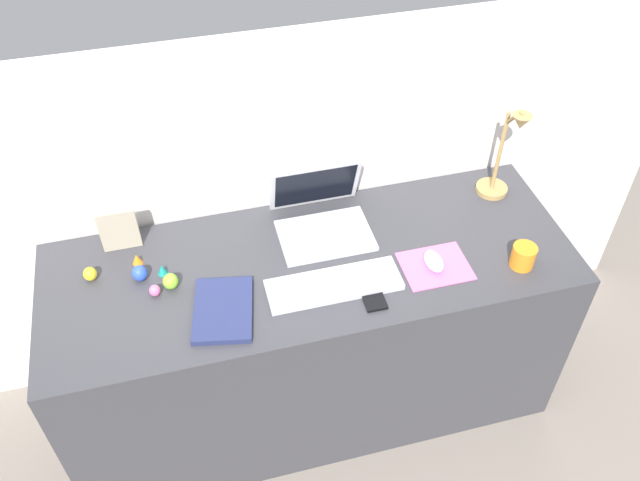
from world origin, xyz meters
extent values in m
plane|color=slate|center=(0.00, 0.00, 0.00)|extent=(6.00, 6.00, 0.00)
cube|color=silver|center=(0.00, 0.34, 0.68)|extent=(2.88, 0.05, 1.35)
cube|color=#38383D|center=(0.00, 0.00, 0.37)|extent=(1.68, 0.61, 0.74)
cube|color=silver|center=(0.07, 0.10, 0.75)|extent=(0.30, 0.21, 0.01)
cube|color=silver|center=(0.07, 0.24, 0.85)|extent=(0.30, 0.07, 0.19)
cube|color=black|center=(0.07, 0.23, 0.85)|extent=(0.27, 0.06, 0.17)
cube|color=silver|center=(0.04, -0.12, 0.75)|extent=(0.41, 0.13, 0.02)
cube|color=pink|center=(0.37, -0.12, 0.74)|extent=(0.21, 0.17, 0.00)
ellipsoid|color=silver|center=(0.37, -0.11, 0.76)|extent=(0.06, 0.10, 0.03)
cube|color=black|center=(0.14, -0.18, 0.74)|extent=(0.07, 0.13, 0.01)
cylinder|color=#A5844C|center=(0.70, 0.18, 0.75)|extent=(0.11, 0.11, 0.02)
cylinder|color=#A5844C|center=(0.70, 0.18, 0.91)|extent=(0.01, 0.01, 0.31)
cylinder|color=#A5844C|center=(0.70, 0.14, 1.07)|extent=(0.01, 0.07, 0.08)
cone|color=#A5844C|center=(0.70, 0.10, 1.08)|extent=(0.06, 0.06, 0.05)
cube|color=navy|center=(-0.30, -0.13, 0.75)|extent=(0.21, 0.27, 0.02)
cube|color=#B2A58C|center=(-0.57, 0.22, 0.81)|extent=(0.12, 0.02, 0.15)
cylinder|color=orange|center=(0.64, -0.18, 0.78)|extent=(0.08, 0.08, 0.08)
ellipsoid|color=blue|center=(-0.52, 0.06, 0.77)|extent=(0.05, 0.05, 0.05)
ellipsoid|color=#8CDB33|center=(-0.43, 0.01, 0.77)|extent=(0.05, 0.05, 0.05)
ellipsoid|color=yellow|center=(-0.67, 0.10, 0.76)|extent=(0.04, 0.04, 0.05)
cone|color=orange|center=(-0.53, 0.14, 0.76)|extent=(0.03, 0.03, 0.04)
cone|color=teal|center=(-0.45, 0.07, 0.76)|extent=(0.03, 0.03, 0.04)
ellipsoid|color=pink|center=(-0.48, -0.01, 0.76)|extent=(0.03, 0.03, 0.04)
camera|label=1|loc=(-0.34, -1.42, 2.26)|focal=37.54mm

